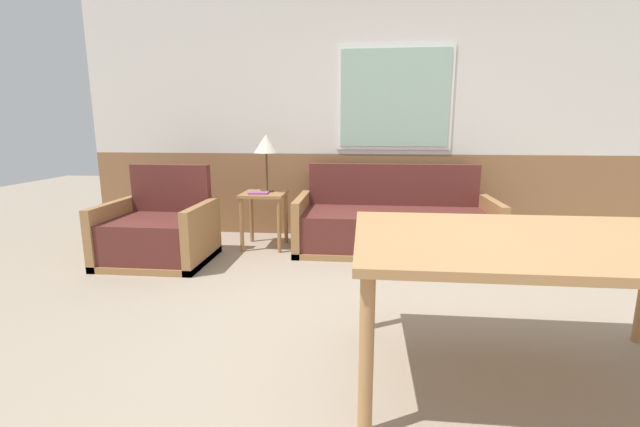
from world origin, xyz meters
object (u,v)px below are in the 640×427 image
object	(u,v)px
armchair	(159,234)
dining_table	(538,251)
table_lamp	(266,146)
side_table	(264,204)
couch	(394,226)

from	to	relation	value
armchair	dining_table	size ratio (longest dim) A/B	0.54
table_lamp	dining_table	world-z (taller)	table_lamp
side_table	dining_table	distance (m)	2.92
table_lamp	dining_table	xyz separation A→B (m)	(1.84, -2.33, -0.38)
armchair	table_lamp	bearing A→B (deg)	21.20
armchair	side_table	size ratio (longest dim) A/B	1.63
couch	table_lamp	world-z (taller)	table_lamp
armchair	table_lamp	distance (m)	1.37
table_lamp	side_table	bearing A→B (deg)	-103.57
dining_table	armchair	bearing A→B (deg)	148.61
dining_table	table_lamp	bearing A→B (deg)	128.33
side_table	armchair	bearing A→B (deg)	-146.59
couch	dining_table	bearing A→B (deg)	-77.13
couch	armchair	bearing A→B (deg)	-164.99
armchair	table_lamp	world-z (taller)	table_lamp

